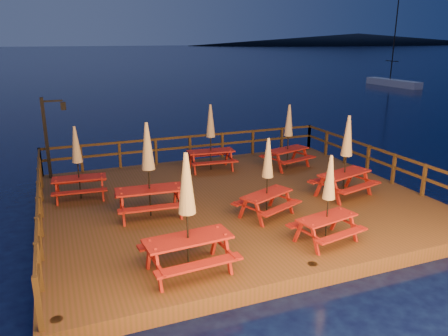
# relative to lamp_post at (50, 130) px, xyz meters

# --- Properties ---
(ground) EXTENTS (500.00, 500.00, 0.00)m
(ground) POSITION_rel_lamp_post_xyz_m (5.39, -4.55, -2.20)
(ground) COLOR black
(ground) RESTS_ON ground
(deck) EXTENTS (12.00, 10.00, 0.40)m
(deck) POSITION_rel_lamp_post_xyz_m (5.39, -4.55, -2.00)
(deck) COLOR #4B3518
(deck) RESTS_ON ground
(deck_piles) EXTENTS (11.44, 9.44, 1.40)m
(deck_piles) POSITION_rel_lamp_post_xyz_m (5.39, -4.55, -2.50)
(deck_piles) COLOR #352410
(deck_piles) RESTS_ON ground
(railing) EXTENTS (11.80, 9.75, 1.10)m
(railing) POSITION_rel_lamp_post_xyz_m (5.39, -2.77, -1.03)
(railing) COLOR #352410
(railing) RESTS_ON deck
(lamp_post) EXTENTS (0.85, 0.18, 3.00)m
(lamp_post) POSITION_rel_lamp_post_xyz_m (0.00, 0.00, 0.00)
(lamp_post) COLOR black
(lamp_post) RESTS_ON deck
(headland_right) EXTENTS (230.40, 86.40, 7.00)m
(headland_right) POSITION_rel_lamp_post_xyz_m (190.39, 225.45, 1.30)
(headland_right) COLOR black
(headland_right) RESTS_ON ground
(sailboat) EXTENTS (1.48, 7.46, 11.03)m
(sailboat) POSITION_rel_lamp_post_xyz_m (36.49, 22.66, -1.83)
(sailboat) COLOR silver
(sailboat) RESTS_ON ground
(picnic_table_0) EXTENTS (2.04, 1.88, 2.35)m
(picnic_table_0) POSITION_rel_lamp_post_xyz_m (5.69, -6.20, -0.58)
(picnic_table_0) COLOR maroon
(picnic_table_0) RESTS_ON deck
(picnic_table_1) EXTENTS (1.79, 1.52, 2.39)m
(picnic_table_1) POSITION_rel_lamp_post_xyz_m (0.72, -2.68, -0.55)
(picnic_table_1) COLOR maroon
(picnic_table_1) RESTS_ON deck
(picnic_table_2) EXTENTS (1.84, 1.61, 2.31)m
(picnic_table_2) POSITION_rel_lamp_post_xyz_m (6.33, -8.28, -0.60)
(picnic_table_2) COLOR maroon
(picnic_table_2) RESTS_ON deck
(picnic_table_3) EXTENTS (2.07, 1.75, 2.79)m
(picnic_table_3) POSITION_rel_lamp_post_xyz_m (2.53, -4.92, -0.35)
(picnic_table_3) COLOR maroon
(picnic_table_3) RESTS_ON deck
(picnic_table_4) EXTENTS (2.21, 1.97, 2.68)m
(picnic_table_4) POSITION_rel_lamp_post_xyz_m (8.83, -5.63, -0.40)
(picnic_table_4) COLOR maroon
(picnic_table_4) RESTS_ON deck
(picnic_table_5) EXTENTS (1.93, 1.64, 2.59)m
(picnic_table_5) POSITION_rel_lamp_post_xyz_m (5.77, -1.23, -0.45)
(picnic_table_5) COLOR maroon
(picnic_table_5) RESTS_ON deck
(picnic_table_6) EXTENTS (2.04, 1.72, 2.77)m
(picnic_table_6) POSITION_rel_lamp_post_xyz_m (2.62, -8.40, -0.36)
(picnic_table_6) COLOR maroon
(picnic_table_6) RESTS_ON deck
(picnic_table_7) EXTENTS (2.08, 1.86, 2.53)m
(picnic_table_7) POSITION_rel_lamp_post_xyz_m (8.73, -2.07, -0.48)
(picnic_table_7) COLOR maroon
(picnic_table_7) RESTS_ON deck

